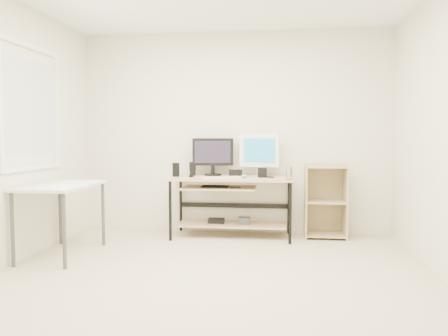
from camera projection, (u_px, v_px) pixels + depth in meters
name	position (u px, v px, depth m)	size (l,w,h in m)	color
room	(196.00, 128.00, 3.76)	(4.01, 4.01, 2.62)	beige
desk	(230.00, 194.00, 5.41)	(1.50, 0.65, 0.75)	tan
side_table	(61.00, 192.00, 4.55)	(0.60, 1.00, 0.75)	white
shelf_unit	(325.00, 201.00, 5.43)	(0.50, 0.40, 0.90)	tan
black_monitor	(213.00, 154.00, 5.57)	(0.52, 0.22, 0.48)	black
white_imac	(259.00, 152.00, 5.50)	(0.50, 0.16, 0.54)	silver
keyboard	(221.00, 177.00, 5.25)	(0.48, 0.13, 0.02)	white
mouse	(244.00, 176.00, 5.30)	(0.07, 0.11, 0.04)	#ABABB0
center_speaker	(236.00, 173.00, 5.50)	(0.17, 0.07, 0.08)	black
speaker_left	(193.00, 168.00, 5.60)	(0.10, 0.10, 0.17)	black
speaker_right	(262.00, 173.00, 5.34)	(0.10, 0.10, 0.12)	black
audio_controller	(176.00, 170.00, 5.44)	(0.09, 0.05, 0.17)	black
volume_puck	(191.00, 176.00, 5.36)	(0.06, 0.06, 0.02)	black
smartphone	(270.00, 177.00, 5.34)	(0.07, 0.13, 0.01)	black
coaster	(289.00, 179.00, 5.03)	(0.09, 0.09, 0.01)	#A9814C
drinking_glass	(289.00, 173.00, 5.03)	(0.07, 0.07, 0.15)	white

